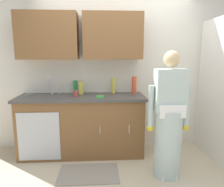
{
  "coord_description": "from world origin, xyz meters",
  "views": [
    {
      "loc": [
        -0.27,
        -2.52,
        1.57
      ],
      "look_at": [
        -0.08,
        0.55,
        1.0
      ],
      "focal_mm": 33.58,
      "sensor_mm": 36.0,
      "label": 1
    }
  ],
  "objects": [
    {
      "name": "person_at_sink",
      "position": [
        0.6,
        -0.03,
        0.69
      ],
      "size": [
        0.55,
        0.34,
        1.62
      ],
      "color": "white",
      "rests_on": "ground"
    },
    {
      "name": "sink",
      "position": [
        -1.0,
        0.71,
        0.93
      ],
      "size": [
        0.5,
        0.36,
        0.35
      ],
      "color": "#B7BABF",
      "rests_on": "counter_cabinet"
    },
    {
      "name": "bottle_water_tall",
      "position": [
        0.31,
        0.88,
        1.08
      ],
      "size": [
        0.08,
        0.08,
        0.27
      ],
      "primitive_type": "cylinder",
      "color": "#E05933",
      "rests_on": "countertop"
    },
    {
      "name": "kitchen_wall_with_uppers",
      "position": [
        -0.14,
        0.99,
        1.48
      ],
      "size": [
        4.8,
        0.44,
        2.7
      ],
      "color": "silver",
      "rests_on": "ground"
    },
    {
      "name": "countertop",
      "position": [
        -0.55,
        0.7,
        0.92
      ],
      "size": [
        1.96,
        0.66,
        0.04
      ],
      "primitive_type": "cube",
      "color": "#474442",
      "rests_on": "counter_cabinet"
    },
    {
      "name": "closet_door_panel",
      "position": [
        1.45,
        0.4,
        1.05
      ],
      "size": [
        0.04,
        1.1,
        2.1
      ],
      "primitive_type": "cube",
      "rotation": [
        0.0,
        0.0,
        1.57
      ],
      "color": "silver",
      "rests_on": "ground"
    },
    {
      "name": "knife_on_counter",
      "position": [
        -1.41,
        0.9,
        0.94
      ],
      "size": [
        0.08,
        0.24,
        0.01
      ],
      "primitive_type": "cube",
      "rotation": [
        0.0,
        0.0,
        1.33
      ],
      "color": "silver",
      "rests_on": "countertop"
    },
    {
      "name": "counter_cabinet",
      "position": [
        -0.55,
        0.7,
        0.45
      ],
      "size": [
        1.9,
        0.62,
        0.9
      ],
      "color": "brown",
      "rests_on": "ground"
    },
    {
      "name": "bottle_cleaner_spray",
      "position": [
        -0.66,
        0.93,
        1.05
      ],
      "size": [
        0.06,
        0.06,
        0.21
      ],
      "primitive_type": "cylinder",
      "color": "#2D8C4C",
      "rests_on": "countertop"
    },
    {
      "name": "ground_plane",
      "position": [
        0.0,
        0.0,
        0.0
      ],
      "size": [
        9.0,
        9.0,
        0.0
      ],
      "primitive_type": "plane",
      "color": "beige"
    },
    {
      "name": "bottle_water_short",
      "position": [
        -0.57,
        0.87,
        1.04
      ],
      "size": [
        0.08,
        0.08,
        0.2
      ],
      "primitive_type": "cylinder",
      "color": "#D8D14C",
      "rests_on": "countertop"
    },
    {
      "name": "floor_mat",
      "position": [
        -0.42,
        0.05,
        0.01
      ],
      "size": [
        0.8,
        0.5,
        0.01
      ],
      "primitive_type": "cube",
      "color": "gray",
      "rests_on": "ground"
    },
    {
      "name": "bottle_dish_liquid",
      "position": [
        -0.04,
        0.91,
        1.07
      ],
      "size": [
        0.06,
        0.06,
        0.26
      ],
      "primitive_type": "cylinder",
      "color": "#D8D14C",
      "rests_on": "countertop"
    },
    {
      "name": "cup_by_sink",
      "position": [
        -0.63,
        0.66,
        0.99
      ],
      "size": [
        0.08,
        0.08,
        0.09
      ],
      "primitive_type": "cylinder",
      "color": "#B24C47",
      "rests_on": "countertop"
    },
    {
      "name": "sponge",
      "position": [
        -0.26,
        0.54,
        0.96
      ],
      "size": [
        0.11,
        0.07,
        0.03
      ],
      "primitive_type": "cube",
      "color": "#4CBF4C",
      "rests_on": "countertop"
    }
  ]
}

